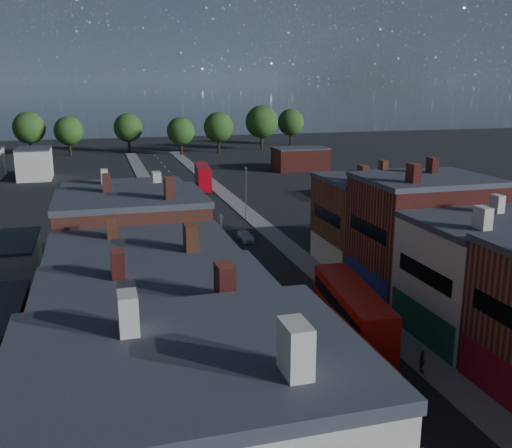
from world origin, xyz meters
TOP-DOWN VIEW (x-y plane):
  - pavement_west at (-6.50, 50.00)m, footprint 3.00×200.00m
  - pavement_east at (6.50, 50.00)m, footprint 3.00×200.00m
  - terrace_west at (-14.00, 0.00)m, footprint 12.00×80.00m
  - lamp_post_2 at (-5.20, 30.00)m, footprint 0.25×0.70m
  - lamp_post_3 at (5.20, 60.00)m, footprint 0.25×0.70m
  - bus_0 at (-1.62, 8.63)m, footprint 2.71×10.36m
  - bus_1 at (1.89, 15.09)m, footprint 4.06×12.41m
  - bus_2 at (3.50, 86.73)m, footprint 3.63×11.23m
  - car_2 at (-1.90, 46.15)m, footprint 2.47×4.60m
  - car_3 at (2.09, 48.45)m, footprint 1.72×4.12m
  - ped_1 at (-5.77, 17.98)m, footprint 0.89×0.54m
  - ped_3 at (5.30, 10.27)m, footprint 0.74×1.09m

SIDE VIEW (x-z plane):
  - pavement_west at x=-6.50m, z-range 0.00..0.12m
  - pavement_east at x=6.50m, z-range 0.00..0.12m
  - car_3 at x=2.09m, z-range 0.00..1.19m
  - car_2 at x=-1.90m, z-range 0.00..1.23m
  - ped_3 at x=5.30m, z-range 0.12..1.83m
  - ped_1 at x=-5.77m, z-range 0.12..1.88m
  - bus_0 at x=-1.62m, z-range 0.18..4.64m
  - bus_2 at x=3.50m, z-range 0.19..4.95m
  - bus_1 at x=1.89m, z-range 0.21..5.47m
  - lamp_post_2 at x=-5.20m, z-range 0.64..8.77m
  - lamp_post_3 at x=5.20m, z-range 0.64..8.77m
  - terrace_west at x=-14.00m, z-range 0.00..11.33m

